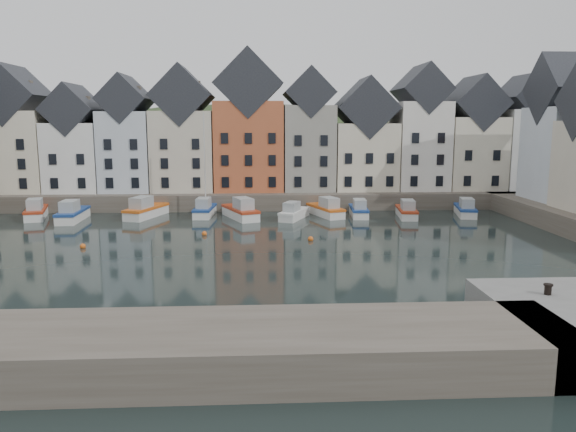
{
  "coord_description": "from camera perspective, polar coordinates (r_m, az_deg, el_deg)",
  "views": [
    {
      "loc": [
        1.24,
        -45.3,
        10.86
      ],
      "look_at": [
        3.97,
        6.0,
        2.15
      ],
      "focal_mm": 35.0,
      "sensor_mm": 36.0,
      "label": 1
    }
  ],
  "objects": [
    {
      "name": "ground",
      "position": [
        46.6,
        -4.5,
        -3.88
      ],
      "size": [
        260.0,
        260.0,
        0.0
      ],
      "primitive_type": "plane",
      "color": "black",
      "rests_on": "ground"
    },
    {
      "name": "far_quay",
      "position": [
        75.96,
        -3.96,
        2.14
      ],
      "size": [
        90.0,
        16.0,
        2.0
      ],
      "primitive_type": "cube",
      "color": "#4B4439",
      "rests_on": "ground"
    },
    {
      "name": "hillside",
      "position": [
        105.33,
        -3.62,
        -6.28
      ],
      "size": [
        153.6,
        70.4,
        64.0
      ],
      "color": "#203319",
      "rests_on": "ground"
    },
    {
      "name": "far_terrace",
      "position": [
        73.36,
        -1.52,
        8.07
      ],
      "size": [
        72.37,
        8.16,
        17.78
      ],
      "color": "beige",
      "rests_on": "far_quay"
    },
    {
      "name": "mooring_buoys",
      "position": [
        52.02,
        -8.77,
        -2.37
      ],
      "size": [
        20.5,
        5.5,
        0.5
      ],
      "color": "#CB5817",
      "rests_on": "ground"
    },
    {
      "name": "boat_a",
      "position": [
        69.44,
        -24.22,
        0.4
      ],
      "size": [
        3.68,
        6.9,
        2.53
      ],
      "rotation": [
        0.0,
        0.0,
        0.26
      ],
      "color": "silver",
      "rests_on": "ground"
    },
    {
      "name": "boat_b",
      "position": [
        66.01,
        -21.07,
        0.19
      ],
      "size": [
        2.29,
        6.84,
        2.61
      ],
      "rotation": [
        0.0,
        0.0,
        0.03
      ],
      "color": "silver",
      "rests_on": "ground"
    },
    {
      "name": "boat_c",
      "position": [
        65.96,
        -14.28,
        0.56
      ],
      "size": [
        4.3,
        7.37,
        2.7
      ],
      "rotation": [
        0.0,
        0.0,
        -0.32
      ],
      "color": "silver",
      "rests_on": "ground"
    },
    {
      "name": "boat_d",
      "position": [
        65.56,
        -8.46,
        0.68
      ],
      "size": [
        2.41,
        6.42,
        12.03
      ],
      "rotation": [
        0.0,
        0.0,
        -0.07
      ],
      "color": "silver",
      "rests_on": "ground"
    },
    {
      "name": "boat_e",
      "position": [
        63.37,
        -4.8,
        0.46
      ],
      "size": [
        4.63,
        7.32,
        2.69
      ],
      "rotation": [
        0.0,
        0.0,
        0.38
      ],
      "color": "silver",
      "rests_on": "ground"
    },
    {
      "name": "boat_f",
      "position": [
        62.87,
        0.58,
        0.29
      ],
      "size": [
        3.94,
        6.0,
        2.21
      ],
      "rotation": [
        0.0,
        0.0,
        -0.41
      ],
      "color": "silver",
      "rests_on": "ground"
    },
    {
      "name": "boat_g",
      "position": [
        64.97,
        3.9,
        0.64
      ],
      "size": [
        4.04,
        6.82,
        2.5
      ],
      "rotation": [
        0.0,
        0.0,
        0.33
      ],
      "color": "silver",
      "rests_on": "ground"
    },
    {
      "name": "boat_h",
      "position": [
        65.24,
        7.2,
        0.57
      ],
      "size": [
        2.28,
        6.04,
        2.27
      ],
      "rotation": [
        0.0,
        0.0,
        -0.08
      ],
      "color": "silver",
      "rests_on": "ground"
    },
    {
      "name": "boat_i",
      "position": [
        65.34,
        11.97,
        0.46
      ],
      "size": [
        2.6,
        6.22,
        2.32
      ],
      "rotation": [
        0.0,
        0.0,
        -0.12
      ],
      "color": "silver",
      "rests_on": "ground"
    },
    {
      "name": "boat_j",
      "position": [
        68.26,
        17.58,
        0.61
      ],
      "size": [
        3.14,
        6.37,
        2.35
      ],
      "rotation": [
        0.0,
        0.0,
        -0.21
      ],
      "color": "silver",
      "rests_on": "ground"
    },
    {
      "name": "mooring_bollard",
      "position": [
        32.16,
        24.91,
        -6.72
      ],
      "size": [
        0.48,
        0.48,
        0.56
      ],
      "color": "black",
      "rests_on": "near_quay"
    }
  ]
}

